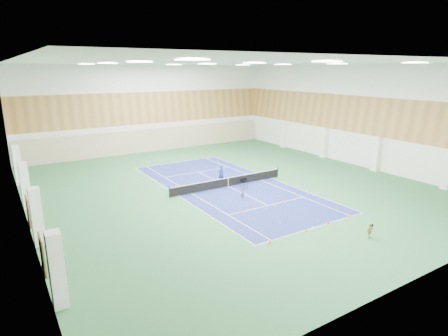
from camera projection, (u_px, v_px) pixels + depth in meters
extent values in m
plane|color=#2A633A|center=(228.00, 186.00, 37.58)|extent=(40.00, 40.00, 0.00)
cube|color=navy|center=(228.00, 186.00, 37.58)|extent=(10.97, 23.77, 0.01)
cube|color=#C6B793|center=(153.00, 140.00, 53.33)|extent=(35.40, 0.16, 3.20)
cube|color=#593319|center=(42.00, 255.00, 21.55)|extent=(0.08, 1.80, 2.20)
cube|color=#593319|center=(28.00, 211.00, 28.09)|extent=(0.08, 1.80, 2.20)
imported|color=navy|center=(221.00, 174.00, 38.63)|extent=(0.67, 0.44, 1.83)
imported|color=gray|center=(243.00, 193.00, 34.01)|extent=(0.56, 0.46, 1.04)
imported|color=tan|center=(370.00, 231.00, 26.08)|extent=(0.63, 0.28, 1.06)
cone|color=#E4530C|center=(242.00, 212.00, 30.47)|extent=(0.22, 0.22, 0.24)
cone|color=#D8540B|center=(251.00, 206.00, 31.95)|extent=(0.20, 0.20, 0.22)
cone|color=#DF420B|center=(281.00, 200.00, 33.50)|extent=(0.19, 0.19, 0.21)
cone|color=#E04B0B|center=(297.00, 196.00, 34.41)|extent=(0.20, 0.20, 0.22)
cone|color=orange|center=(270.00, 242.00, 25.28)|extent=(0.23, 0.23, 0.25)
cone|color=#FF470D|center=(306.00, 231.00, 27.11)|extent=(0.19, 0.19, 0.20)
cone|color=#E4430C|center=(328.00, 222.00, 28.54)|extent=(0.21, 0.21, 0.23)
cone|color=orange|center=(350.00, 216.00, 29.76)|extent=(0.18, 0.18, 0.20)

